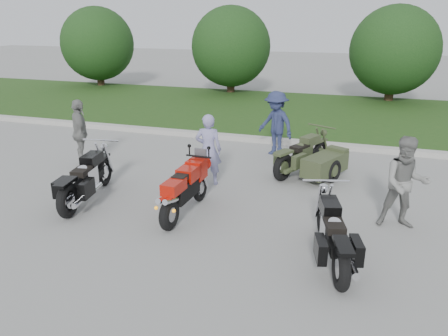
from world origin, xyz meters
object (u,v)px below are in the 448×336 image
(cruiser_right, at_px, (333,236))
(person_stripe, at_px, (208,150))
(cruiser_left, at_px, (85,181))
(person_denim, at_px, (276,124))
(sportbike_red, at_px, (185,188))
(cruiser_sidecar, at_px, (314,161))
(person_back, at_px, (80,133))
(person_grey, at_px, (405,183))

(cruiser_right, distance_m, person_stripe, 3.84)
(cruiser_left, bearing_deg, person_denim, 46.35)
(person_denim, bearing_deg, sportbike_red, -71.08)
(sportbike_red, bearing_deg, cruiser_sidecar, 56.29)
(person_stripe, relative_size, person_denim, 0.93)
(sportbike_red, height_order, person_denim, person_denim)
(person_stripe, bearing_deg, cruiser_right, 129.55)
(person_stripe, height_order, person_denim, person_denim)
(cruiser_left, height_order, person_denim, person_denim)
(cruiser_right, relative_size, person_denim, 1.26)
(sportbike_red, relative_size, person_stripe, 1.22)
(sportbike_red, bearing_deg, person_back, 154.39)
(person_grey, bearing_deg, cruiser_left, 179.16)
(cruiser_right, xyz_separation_m, cruiser_sidecar, (-0.70, 3.65, -0.04))
(sportbike_red, bearing_deg, person_grey, 13.28)
(cruiser_right, bearing_deg, person_denim, 95.85)
(cruiser_left, height_order, cruiser_sidecar, cruiser_left)
(cruiser_left, bearing_deg, person_grey, -1.69)
(cruiser_left, bearing_deg, cruiser_right, -18.57)
(sportbike_red, distance_m, person_stripe, 1.69)
(person_stripe, bearing_deg, cruiser_left, 31.33)
(cruiser_sidecar, bearing_deg, cruiser_left, -120.29)
(person_back, bearing_deg, cruiser_right, -152.94)
(person_grey, distance_m, person_back, 7.43)
(cruiser_left, xyz_separation_m, cruiser_sidecar, (4.16, 2.83, -0.06))
(cruiser_sidecar, bearing_deg, person_back, -145.31)
(sportbike_red, bearing_deg, cruiser_right, -14.79)
(cruiser_sidecar, xyz_separation_m, person_denim, (-1.21, 1.44, 0.46))
(person_grey, bearing_deg, cruiser_right, -131.90)
(person_stripe, xyz_separation_m, person_grey, (3.93, -0.94, 0.03))
(cruiser_left, xyz_separation_m, person_back, (-1.42, 1.93, 0.38))
(person_grey, height_order, person_back, person_back)
(cruiser_sidecar, height_order, person_grey, person_grey)
(cruiser_right, relative_size, person_back, 1.30)
(sportbike_red, relative_size, person_grey, 1.17)
(cruiser_right, distance_m, cruiser_sidecar, 3.71)
(cruiser_sidecar, relative_size, person_grey, 1.24)
(sportbike_red, distance_m, cruiser_right, 2.88)
(sportbike_red, xyz_separation_m, cruiser_left, (-2.11, -0.03, -0.09))
(person_stripe, bearing_deg, person_denim, -119.75)
(sportbike_red, height_order, cruiser_sidecar, sportbike_red)
(cruiser_right, height_order, person_back, person_back)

